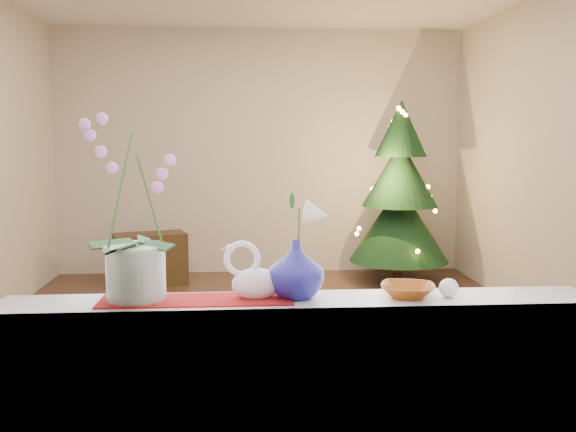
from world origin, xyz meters
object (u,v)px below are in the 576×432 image
Objects in this scene: blue_vase at (296,265)px; amber_dish at (408,291)px; paperweight at (449,288)px; orchid_pot at (134,208)px; side_table at (150,259)px; xmas_tree at (400,192)px; swan at (256,272)px.

blue_vase reaches higher than amber_dish.
paperweight is (0.57, -0.03, -0.09)m from blue_vase.
blue_vase is at bearing -0.24° from orchid_pot.
orchid_pot reaches higher than side_table.
paperweight is 0.10× the size of side_table.
blue_vase reaches higher than side_table.
side_table is at bearing -179.92° from xmas_tree.
amber_dish is at bearing 174.36° from paperweight.
paperweight is at bearing -85.77° from side_table.
paperweight is 0.15m from amber_dish.
blue_vase reaches higher than paperweight.
amber_dish reaches higher than side_table.
blue_vase is 0.57m from paperweight.
orchid_pot is 0.62m from blue_vase.
orchid_pot is at bearing 165.25° from swan.
xmas_tree is (1.03, 4.28, 0.01)m from amber_dish.
xmas_tree reaches higher than orchid_pot.
xmas_tree is at bearing 71.21° from blue_vase.
blue_vase is 3.51× the size of paperweight.
orchid_pot is at bearing -115.53° from xmas_tree.
swan is at bearing 178.53° from amber_dish.
blue_vase reaches higher than swan.
amber_dish is 4.60m from side_table.
swan reaches higher than paperweight.
blue_vase is at bearing -92.46° from side_table.
xmas_tree is (1.60, 4.27, -0.07)m from swan.
side_table is at bearing 110.06° from amber_dish.
orchid_pot is 1.05m from amber_dish.
orchid_pot is at bearing 178.73° from amber_dish.
amber_dish is at bearing -2.72° from blue_vase.
xmas_tree is (1.45, 4.26, -0.10)m from blue_vase.
swan is 0.13× the size of xmas_tree.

